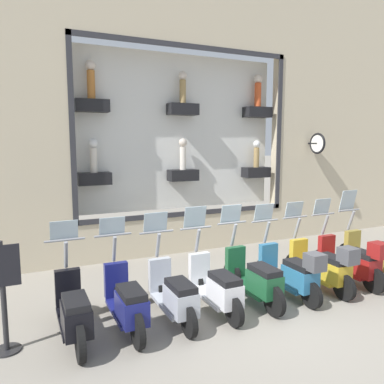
# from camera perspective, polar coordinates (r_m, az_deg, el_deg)

# --- Properties ---
(ground_plane) EXTENTS (120.00, 120.00, 0.00)m
(ground_plane) POSITION_cam_1_polar(r_m,az_deg,el_deg) (6.83, 11.69, -16.38)
(ground_plane) COLOR gray
(building_facade) EXTENTS (1.21, 36.00, 7.11)m
(building_facade) POSITION_cam_1_polar(r_m,az_deg,el_deg) (9.42, -1.10, 12.70)
(building_facade) COLOR beige
(building_facade) RESTS_ON ground_plane
(scooter_olive_0) EXTENTS (1.81, 0.61, 1.71)m
(scooter_olive_0) POSITION_cam_1_polar(r_m,az_deg,el_deg) (8.64, 26.34, -8.74)
(scooter_olive_0) COLOR black
(scooter_olive_0) RESTS_ON ground_plane
(scooter_red_1) EXTENTS (1.79, 0.61, 1.57)m
(scooter_red_1) POSITION_cam_1_polar(r_m,az_deg,el_deg) (8.04, 23.34, -9.63)
(scooter_red_1) COLOR black
(scooter_red_1) RESTS_ON ground_plane
(scooter_yellow_2) EXTENTS (1.79, 0.60, 1.55)m
(scooter_yellow_2) POSITION_cam_1_polar(r_m,az_deg,el_deg) (7.52, 19.46, -10.64)
(scooter_yellow_2) COLOR black
(scooter_yellow_2) RESTS_ON ground_plane
(scooter_teal_3) EXTENTS (1.79, 0.60, 1.56)m
(scooter_teal_3) POSITION_cam_1_polar(r_m,az_deg,el_deg) (7.04, 15.00, -11.76)
(scooter_teal_3) COLOR black
(scooter_teal_3) RESTS_ON ground_plane
(scooter_green_4) EXTENTS (1.80, 0.60, 1.60)m
(scooter_green_4) POSITION_cam_1_polar(r_m,az_deg,el_deg) (6.67, 9.52, -12.91)
(scooter_green_4) COLOR black
(scooter_green_4) RESTS_ON ground_plane
(scooter_white_5) EXTENTS (1.79, 0.60, 1.62)m
(scooter_white_5) POSITION_cam_1_polar(r_m,az_deg,el_deg) (6.31, 3.73, -14.20)
(scooter_white_5) COLOR black
(scooter_white_5) RESTS_ON ground_plane
(scooter_silver_6) EXTENTS (1.79, 0.61, 1.57)m
(scooter_silver_6) POSITION_cam_1_polar(r_m,az_deg,el_deg) (6.02, -2.77, -15.33)
(scooter_silver_6) COLOR black
(scooter_silver_6) RESTS_ON ground_plane
(scooter_navy_7) EXTENTS (1.80, 0.61, 1.55)m
(scooter_navy_7) POSITION_cam_1_polar(r_m,az_deg,el_deg) (5.80, -9.94, -16.17)
(scooter_navy_7) COLOR black
(scooter_navy_7) RESTS_ON ground_plane
(scooter_black_8) EXTENTS (1.80, 0.61, 1.56)m
(scooter_black_8) POSITION_cam_1_polar(r_m,az_deg,el_deg) (5.68, -17.58, -16.97)
(scooter_black_8) COLOR black
(scooter_black_8) RESTS_ON ground_plane
(shop_sign_post) EXTENTS (0.36, 0.45, 1.50)m
(shop_sign_post) POSITION_cam_1_polar(r_m,az_deg,el_deg) (5.61, -26.83, -13.68)
(shop_sign_post) COLOR #232326
(shop_sign_post) RESTS_ON ground_plane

